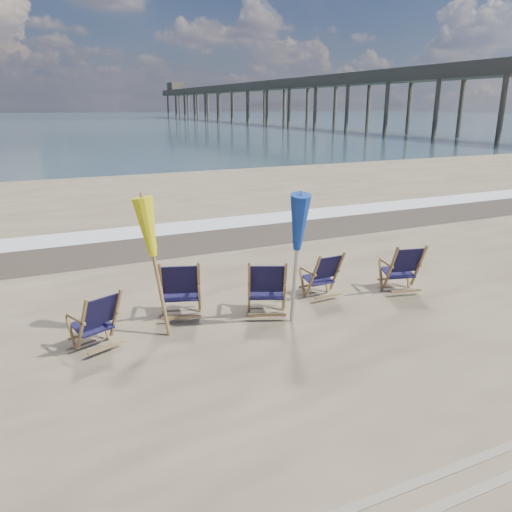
# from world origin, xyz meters

# --- Properties ---
(ocean) EXTENTS (400.00, 400.00, 0.00)m
(ocean) POSITION_xyz_m (0.00, 128.00, 0.00)
(ocean) COLOR #334C56
(ocean) RESTS_ON ground
(surf_foam) EXTENTS (200.00, 1.40, 0.01)m
(surf_foam) POSITION_xyz_m (0.00, 8.30, 0.00)
(surf_foam) COLOR silver
(surf_foam) RESTS_ON ground
(wet_sand_strip) EXTENTS (200.00, 2.60, 0.00)m
(wet_sand_strip) POSITION_xyz_m (0.00, 6.80, 0.00)
(wet_sand_strip) COLOR #42362A
(wet_sand_strip) RESTS_ON ground
(beach_chair_0) EXTENTS (0.78, 0.82, 0.91)m
(beach_chair_0) POSITION_xyz_m (-2.39, 1.73, 0.45)
(beach_chair_0) COLOR #151235
(beach_chair_0) RESTS_ON ground
(beach_chair_1) EXTENTS (0.86, 0.92, 1.04)m
(beach_chair_1) POSITION_xyz_m (-1.04, 2.09, 0.52)
(beach_chair_1) COLOR #151235
(beach_chair_1) RESTS_ON ground
(beach_chair_2) EXTENTS (0.89, 0.93, 1.01)m
(beach_chair_2) POSITION_xyz_m (0.21, 1.57, 0.51)
(beach_chair_2) COLOR #151235
(beach_chair_2) RESTS_ON ground
(beach_chair_3) EXTENTS (0.59, 0.66, 0.89)m
(beach_chair_3) POSITION_xyz_m (1.50, 2.00, 0.44)
(beach_chair_3) COLOR #151235
(beach_chair_3) RESTS_ON ground
(beach_chair_4) EXTENTS (0.77, 0.82, 0.97)m
(beach_chair_4) POSITION_xyz_m (2.94, 1.55, 0.48)
(beach_chair_4) COLOR #151235
(beach_chair_4) RESTS_ON ground
(umbrella_yellow) EXTENTS (0.30, 0.30, 2.06)m
(umbrella_yellow) POSITION_xyz_m (-1.75, 1.84, 1.54)
(umbrella_yellow) COLOR olive
(umbrella_yellow) RESTS_ON ground
(umbrella_blue) EXTENTS (0.30, 0.30, 2.11)m
(umbrella_blue) POSITION_xyz_m (0.22, 1.25, 1.59)
(umbrella_blue) COLOR #A5A5AD
(umbrella_blue) RESTS_ON ground
(fishing_pier) EXTENTS (4.40, 140.00, 9.30)m
(fishing_pier) POSITION_xyz_m (38.00, 74.00, 4.65)
(fishing_pier) COLOR brown
(fishing_pier) RESTS_ON ground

